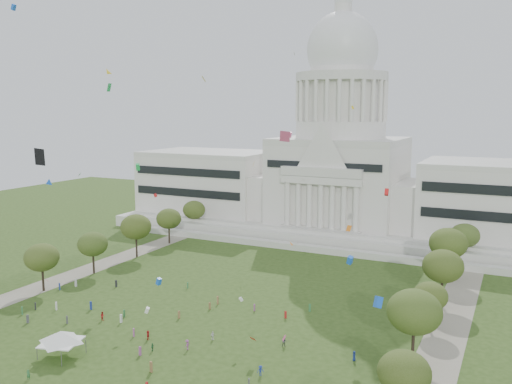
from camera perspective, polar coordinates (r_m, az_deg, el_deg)
ground at (r=105.30m, az=-11.32°, el=-16.43°), size 400.00×400.00×0.00m
capitol at (r=198.97m, az=8.74°, el=2.17°), size 160.00×64.50×91.30m
path_left at (r=156.40m, az=-18.73°, el=-8.29°), size 8.00×160.00×0.04m
path_right at (r=114.62m, az=19.20°, el=-14.60°), size 8.00×160.00×0.04m
row_tree_r_1 at (r=83.03m, az=15.34°, el=-17.88°), size 7.58×7.58×10.78m
row_tree_l_2 at (r=143.70m, az=-21.63°, el=-6.42°), size 8.42×8.42×11.97m
row_tree_r_2 at (r=99.96m, az=16.34°, el=-12.01°), size 9.55×9.55×13.58m
row_tree_l_3 at (r=154.34m, az=-16.82°, el=-5.28°), size 8.12×8.12×11.55m
row_tree_r_3 at (r=116.70m, az=17.87°, el=-10.40°), size 7.01×7.01×9.98m
row_tree_l_4 at (r=167.68m, az=-12.53°, el=-3.60°), size 9.29×9.29×13.21m
row_tree_r_4 at (r=130.78m, az=19.08°, el=-7.39°), size 9.19×9.19×13.06m
row_tree_l_5 at (r=183.05m, az=-9.17°, el=-2.80°), size 8.33×8.33×11.85m
row_tree_r_5 at (r=150.16m, az=19.59°, el=-5.12°), size 9.82×9.82×13.96m
row_tree_l_6 at (r=198.73m, az=-6.54°, el=-1.88°), size 8.19×8.19×11.64m
row_tree_r_6 at (r=167.67m, az=21.13°, el=-4.29°), size 8.42×8.42×11.97m
event_tent at (r=107.08m, az=-19.84°, el=-14.10°), size 10.97×10.97×4.96m
person_0 at (r=102.33m, az=10.30°, el=-16.62°), size 0.85×1.02×1.78m
person_2 at (r=106.28m, az=2.99°, el=-15.45°), size 1.07×0.84×1.93m
person_3 at (r=105.64m, az=-7.25°, el=-15.66°), size 0.68×1.27×1.94m
person_4 at (r=106.19m, az=-10.85°, el=-15.73°), size 0.58×0.95×1.55m
person_5 at (r=111.03m, az=-11.30°, el=-14.54°), size 1.59×1.77×1.85m
person_7 at (r=101.94m, az=-22.84°, el=-17.29°), size 0.76×0.66×1.77m
person_8 at (r=122.50m, az=-15.86°, el=-12.44°), size 1.01×0.73×1.89m
person_9 at (r=95.84m, az=0.47°, el=-18.29°), size 1.29×1.22×1.82m
person_10 at (r=109.24m, az=-4.59°, el=-14.84°), size 0.88×1.13×1.70m
distant_crowd at (r=124.00m, az=-12.91°, el=-12.10°), size 64.44×40.28×1.95m
kite_swarm at (r=104.76m, az=-9.00°, el=-0.99°), size 89.88×105.75×57.98m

